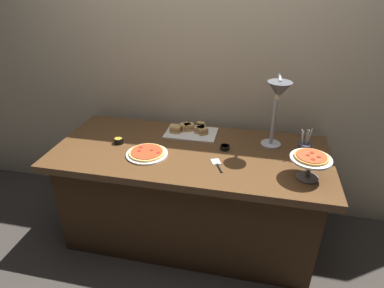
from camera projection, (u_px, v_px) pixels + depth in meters
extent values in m
plane|color=#38332D|center=(190.00, 232.00, 2.61)|extent=(8.00, 8.00, 0.00)
cube|color=#C6B593|center=(204.00, 68.00, 2.47)|extent=(4.40, 0.04, 2.40)
cube|color=brown|center=(190.00, 153.00, 2.26)|extent=(1.90, 0.84, 0.05)
cube|color=#3C2715|center=(190.00, 197.00, 2.44)|extent=(1.75, 0.74, 0.71)
cylinder|color=#B7BABF|center=(271.00, 144.00, 2.31)|extent=(0.14, 0.14, 0.01)
cylinder|color=#B7BABF|center=(275.00, 111.00, 2.19)|extent=(0.02, 0.02, 0.50)
cylinder|color=#B7BABF|center=(280.00, 78.00, 2.01)|extent=(0.02, 0.16, 0.02)
cone|color=#595B60|center=(279.00, 90.00, 1.96)|extent=(0.15, 0.15, 0.10)
sphere|color=#F9EAB2|center=(278.00, 96.00, 1.98)|extent=(0.04, 0.04, 0.04)
cylinder|color=white|center=(147.00, 154.00, 2.19)|extent=(0.28, 0.28, 0.01)
cylinder|color=#DBA856|center=(147.00, 152.00, 2.18)|extent=(0.24, 0.24, 0.01)
cylinder|color=#AD3D1E|center=(147.00, 151.00, 2.18)|extent=(0.21, 0.21, 0.00)
cylinder|color=maroon|center=(152.00, 150.00, 2.19)|extent=(0.02, 0.02, 0.00)
cylinder|color=maroon|center=(139.00, 151.00, 2.18)|extent=(0.02, 0.02, 0.00)
cylinder|color=maroon|center=(141.00, 147.00, 2.22)|extent=(0.02, 0.02, 0.00)
cylinder|color=maroon|center=(158.00, 152.00, 2.16)|extent=(0.02, 0.02, 0.00)
cylinder|color=#595B60|center=(309.00, 169.00, 1.92)|extent=(0.02, 0.02, 0.13)
cylinder|color=#595B60|center=(307.00, 177.00, 1.95)|extent=(0.13, 0.13, 0.01)
cylinder|color=white|center=(311.00, 159.00, 1.88)|extent=(0.24, 0.24, 0.01)
cylinder|color=#C68E42|center=(311.00, 157.00, 1.88)|extent=(0.20, 0.20, 0.01)
cylinder|color=#B74723|center=(312.00, 156.00, 1.87)|extent=(0.17, 0.17, 0.00)
cylinder|color=maroon|center=(312.00, 153.00, 1.90)|extent=(0.02, 0.02, 0.00)
cylinder|color=maroon|center=(319.00, 157.00, 1.86)|extent=(0.02, 0.02, 0.00)
cylinder|color=maroon|center=(308.00, 155.00, 1.87)|extent=(0.02, 0.02, 0.00)
cylinder|color=maroon|center=(313.00, 159.00, 1.83)|extent=(0.02, 0.02, 0.00)
cube|color=white|center=(191.00, 133.00, 2.47)|extent=(0.39, 0.25, 0.01)
cube|color=tan|center=(185.00, 129.00, 2.51)|extent=(0.10, 0.10, 0.02)
cube|color=#9E6642|center=(185.00, 127.00, 2.50)|extent=(0.10, 0.10, 0.01)
cube|color=tan|center=(185.00, 125.00, 2.49)|extent=(0.10, 0.10, 0.02)
cube|color=tan|center=(200.00, 131.00, 2.47)|extent=(0.07, 0.08, 0.02)
cube|color=#9E6642|center=(200.00, 129.00, 2.47)|extent=(0.07, 0.08, 0.01)
cube|color=tan|center=(200.00, 127.00, 2.46)|extent=(0.07, 0.08, 0.02)
cube|color=tan|center=(189.00, 129.00, 2.50)|extent=(0.09, 0.09, 0.02)
cube|color=#9E6642|center=(189.00, 127.00, 2.49)|extent=(0.09, 0.09, 0.01)
cube|color=tan|center=(189.00, 125.00, 2.49)|extent=(0.09, 0.09, 0.02)
cube|color=tan|center=(176.00, 131.00, 2.47)|extent=(0.08, 0.07, 0.02)
cube|color=#9E6642|center=(176.00, 129.00, 2.46)|extent=(0.08, 0.07, 0.01)
cube|color=tan|center=(176.00, 127.00, 2.45)|extent=(0.08, 0.07, 0.02)
cube|color=tan|center=(200.00, 128.00, 2.52)|extent=(0.06, 0.07, 0.02)
cube|color=#9E6642|center=(200.00, 126.00, 2.51)|extent=(0.06, 0.07, 0.01)
cube|color=tan|center=(200.00, 124.00, 2.50)|extent=(0.06, 0.07, 0.02)
cube|color=tan|center=(202.00, 132.00, 2.45)|extent=(0.10, 0.10, 0.02)
cube|color=#9E6642|center=(202.00, 130.00, 2.44)|extent=(0.10, 0.10, 0.01)
cube|color=tan|center=(202.00, 129.00, 2.43)|extent=(0.10, 0.10, 0.02)
cylinder|color=black|center=(225.00, 147.00, 2.25)|extent=(0.07, 0.07, 0.03)
cylinder|color=#562D14|center=(225.00, 146.00, 2.24)|extent=(0.05, 0.05, 0.01)
cylinder|color=black|center=(119.00, 141.00, 2.33)|extent=(0.07, 0.07, 0.04)
cylinder|color=gold|center=(118.00, 139.00, 2.32)|extent=(0.05, 0.05, 0.01)
cylinder|color=#383347|center=(304.00, 151.00, 2.12)|extent=(0.08, 0.08, 0.11)
cylinder|color=#B7BABF|center=(302.00, 143.00, 2.10)|extent=(0.01, 0.02, 0.16)
cylinder|color=#B7BABF|center=(306.00, 142.00, 2.11)|extent=(0.01, 0.02, 0.17)
cylinder|color=#B7BABF|center=(306.00, 142.00, 2.09)|extent=(0.01, 0.02, 0.18)
cylinder|color=#B7BABF|center=(308.00, 141.00, 2.10)|extent=(0.03, 0.01, 0.18)
cylinder|color=#B7BABF|center=(302.00, 142.00, 2.09)|extent=(0.03, 0.01, 0.18)
cube|color=#B7BABF|center=(216.00, 162.00, 2.11)|extent=(0.08, 0.09, 0.00)
cylinder|color=black|center=(220.00, 168.00, 2.03)|extent=(0.05, 0.10, 0.01)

